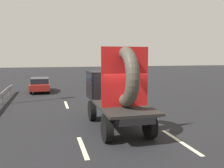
% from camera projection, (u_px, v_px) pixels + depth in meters
% --- Properties ---
extents(ground_plane, '(120.00, 120.00, 0.00)m').
position_uv_depth(ground_plane, '(127.00, 129.00, 10.78)').
color(ground_plane, black).
extents(flatbed_truck, '(2.02, 5.03, 3.54)m').
position_uv_depth(flatbed_truck, '(115.00, 89.00, 11.12)').
color(flatbed_truck, black).
rests_on(flatbed_truck, ground_plane).
extents(distant_sedan, '(1.64, 3.82, 1.25)m').
position_uv_depth(distant_sedan, '(40.00, 84.00, 21.59)').
color(distant_sedan, black).
rests_on(distant_sedan, ground_plane).
extents(lane_dash_left_near, '(0.16, 2.18, 0.01)m').
position_uv_depth(lane_dash_left_near, '(83.00, 147.00, 8.58)').
color(lane_dash_left_near, beige).
rests_on(lane_dash_left_near, ground_plane).
extents(lane_dash_left_far, '(0.16, 2.38, 0.01)m').
position_uv_depth(lane_dash_left_far, '(66.00, 105.00, 15.99)').
color(lane_dash_left_far, beige).
rests_on(lane_dash_left_far, ground_plane).
extents(lane_dash_right_near, '(0.16, 2.81, 0.01)m').
position_uv_depth(lane_dash_right_near, '(180.00, 141.00, 9.16)').
color(lane_dash_right_near, beige).
rests_on(lane_dash_right_near, ground_plane).
extents(lane_dash_right_far, '(0.16, 2.66, 0.01)m').
position_uv_depth(lane_dash_right_far, '(118.00, 101.00, 17.26)').
color(lane_dash_right_far, beige).
rests_on(lane_dash_right_far, ground_plane).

